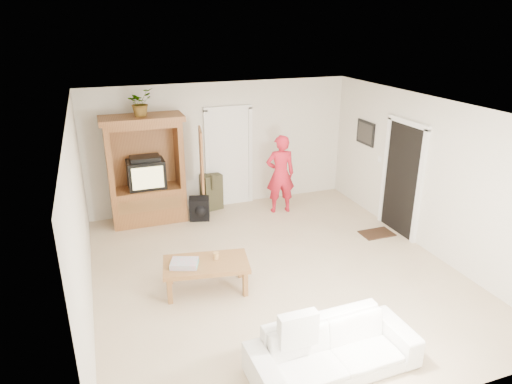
{
  "coord_description": "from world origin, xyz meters",
  "views": [
    {
      "loc": [
        -2.43,
        -5.85,
        3.77
      ],
      "look_at": [
        -0.1,
        0.6,
        1.15
      ],
      "focal_mm": 32.0,
      "sensor_mm": 36.0,
      "label": 1
    }
  ],
  "objects_px": {
    "armoire": "(148,177)",
    "coffee_table": "(206,266)",
    "sofa": "(333,349)",
    "man": "(280,174)"
  },
  "relations": [
    {
      "from": "armoire",
      "to": "coffee_table",
      "type": "distance_m",
      "value": 2.88
    },
    {
      "from": "man",
      "to": "sofa",
      "type": "bearing_deg",
      "value": 83.24
    },
    {
      "from": "coffee_table",
      "to": "armoire",
      "type": "bearing_deg",
      "value": 108.48
    },
    {
      "from": "armoire",
      "to": "coffee_table",
      "type": "xyz_separation_m",
      "value": [
        0.43,
        -2.8,
        -0.51
      ]
    },
    {
      "from": "armoire",
      "to": "sofa",
      "type": "height_order",
      "value": "armoire"
    },
    {
      "from": "armoire",
      "to": "sofa",
      "type": "relative_size",
      "value": 1.09
    },
    {
      "from": "armoire",
      "to": "sofa",
      "type": "bearing_deg",
      "value": -74.32
    },
    {
      "from": "man",
      "to": "sofa",
      "type": "xyz_separation_m",
      "value": [
        -1.21,
        -4.46,
        -0.53
      ]
    },
    {
      "from": "man",
      "to": "coffee_table",
      "type": "relative_size",
      "value": 1.23
    },
    {
      "from": "man",
      "to": "sofa",
      "type": "distance_m",
      "value": 4.65
    }
  ]
}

